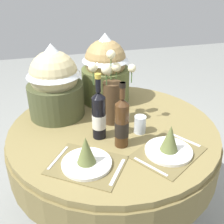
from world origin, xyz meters
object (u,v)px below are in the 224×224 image
Objects in this scene: wine_bottle_left at (99,115)px; gift_tub_back_left at (54,80)px; flower_vase at (112,95)px; place_setting_right at (169,145)px; gift_tub_back_centre at (105,67)px; dining_table at (113,147)px; tumbler_near_left at (140,125)px; wine_bottle_centre at (122,123)px; place_setting_left at (86,157)px.

gift_tub_back_left is at bearing 121.53° from wine_bottle_left.
gift_tub_back_left is (-0.31, 0.18, 0.06)m from flower_vase.
place_setting_right is 0.92× the size of gift_tub_back_centre.
wine_bottle_left is at bearing -108.60° from gift_tub_back_centre.
dining_table is 12.20× the size of tumbler_near_left.
wine_bottle_left reaches higher than wine_bottle_centre.
flower_vase is at bearing 86.25° from wine_bottle_centre.
wine_bottle_centre reaches higher than place_setting_left.
gift_tub_back_left is (-0.08, 0.55, 0.19)m from place_setting_left.
gift_tub_back_centre is at bearing 68.51° from place_setting_left.
gift_tub_back_centre is (0.35, 0.12, 0.01)m from gift_tub_back_left.
place_setting_left is 0.58m from gift_tub_back_left.
place_setting_right reaches higher than tumbler_near_left.
dining_table is 0.43m from place_setting_right.
wine_bottle_centre is 0.53m from gift_tub_back_left.
gift_tub_back_centre reaches higher than gift_tub_back_left.
wine_bottle_centre is 0.76× the size of gift_tub_back_centre.
place_setting_right is 0.77m from gift_tub_back_left.
tumbler_near_left is (0.13, -0.10, 0.20)m from dining_table.
gift_tub_back_left is (-0.43, 0.34, 0.18)m from tumbler_near_left.
gift_tub_back_left reaches higher than wine_bottle_left.
tumbler_near_left is (0.23, -0.02, -0.09)m from wine_bottle_left.
dining_table is at bearing -38.17° from gift_tub_back_left.
flower_vase is (0.01, 0.06, 0.33)m from dining_table.
gift_tub_back_left reaches higher than place_setting_right.
place_setting_left is 4.21× the size of tumbler_near_left.
flower_vase is 1.17× the size of wine_bottle_left.
gift_tub_back_centre is (0.06, 0.55, 0.11)m from wine_bottle_centre.
place_setting_left is 0.27m from wine_bottle_left.
place_setting_left is 0.99× the size of flower_vase.
dining_table is at bearing -97.21° from gift_tub_back_centre.
tumbler_near_left is at bearing -4.34° from wine_bottle_left.
flower_vase reaches higher than wine_bottle_centre.
dining_table is 3.36× the size of wine_bottle_left.
wine_bottle_left is (0.11, 0.22, 0.09)m from place_setting_left.
dining_table is 0.33m from flower_vase.
place_setting_right reaches higher than dining_table.
place_setting_right is 4.19× the size of tumbler_near_left.
dining_table is 2.88× the size of flower_vase.
gift_tub_back_left is (-0.20, 0.32, 0.10)m from wine_bottle_left.
flower_vase reaches higher than dining_table.
gift_tub_back_centre reaches higher than dining_table.
dining_table is at bearing -96.55° from flower_vase.
flower_vase is at bearing 116.70° from place_setting_right.
place_setting_left is 0.26m from wine_bottle_centre.
gift_tub_back_left is at bearing -160.30° from gift_tub_back_centre.
place_setting_left is 0.42m from place_setting_right.
wine_bottle_left reaches higher than tumbler_near_left.
gift_tub_back_centre is (-0.15, 0.68, 0.20)m from place_setting_right.
gift_tub_back_centre is at bearing 82.79° from dining_table.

